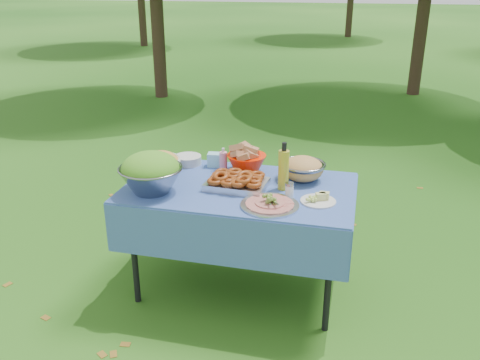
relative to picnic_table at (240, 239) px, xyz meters
name	(u,v)px	position (x,y,z in m)	size (l,w,h in m)	color
ground	(240,287)	(0.00, 0.00, -0.38)	(80.00, 80.00, 0.00)	#0A380A
picnic_table	(240,239)	(0.00, 0.00, 0.00)	(1.46, 0.86, 0.76)	#7199DA
salad_bowl	(151,172)	(-0.51, -0.21, 0.51)	(0.40, 0.40, 0.26)	gray
pasta_bowl_white	(160,162)	(-0.58, 0.10, 0.46)	(0.28, 0.28, 0.16)	silver
plate_stack	(188,160)	(-0.46, 0.32, 0.41)	(0.19, 0.19, 0.06)	silver
wipes_box	(215,160)	(-0.26, 0.33, 0.43)	(0.11, 0.08, 0.10)	#95DAE8
sanitizer_bottle	(223,159)	(-0.18, 0.27, 0.46)	(0.06, 0.06, 0.16)	pink
bread_bowl	(247,159)	(-0.02, 0.28, 0.47)	(0.27, 0.27, 0.18)	#FA2200
pasta_bowl_steel	(303,168)	(0.38, 0.22, 0.46)	(0.30, 0.30, 0.16)	gray
fried_tray	(237,181)	(-0.01, -0.02, 0.42)	(0.38, 0.27, 0.09)	silver
charcuterie_platter	(270,200)	(0.24, -0.25, 0.42)	(0.35, 0.35, 0.08)	#BABDC2
oil_bottle	(284,166)	(0.28, 0.03, 0.53)	(0.07, 0.07, 0.31)	gold
cheese_plate	(318,197)	(0.52, -0.12, 0.41)	(0.21, 0.21, 0.06)	silver
shaker	(289,189)	(0.33, -0.07, 0.42)	(0.05, 0.05, 0.09)	silver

